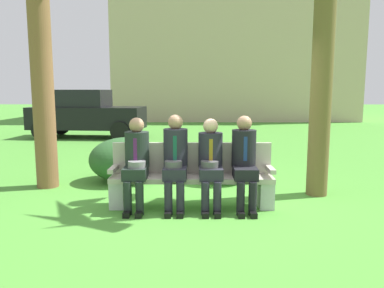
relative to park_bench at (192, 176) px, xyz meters
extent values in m
plane|color=#478E31|center=(0.07, 0.13, -0.44)|extent=(80.00, 80.00, 0.00)
cube|color=#B7AD9E|center=(0.00, -0.06, -0.02)|extent=(2.30, 0.44, 0.07)
cube|color=#B7AD9E|center=(0.00, 0.13, 0.24)|extent=(2.30, 0.06, 0.45)
cube|color=#B7AD9E|center=(-1.11, -0.06, 0.11)|extent=(0.08, 0.44, 0.06)
cube|color=#B7AD9E|center=(1.11, -0.06, 0.11)|extent=(0.08, 0.44, 0.06)
cube|color=silver|center=(-1.05, -0.06, -0.25)|extent=(0.20, 0.37, 0.38)
cube|color=silver|center=(1.05, -0.06, -0.25)|extent=(0.20, 0.37, 0.38)
cube|color=#1E2823|center=(-0.77, -0.23, 0.09)|extent=(0.32, 0.38, 0.16)
cylinder|color=#1E2823|center=(-0.85, -0.42, -0.21)|extent=(0.11, 0.11, 0.45)
cylinder|color=#1E2823|center=(-0.69, -0.42, -0.21)|extent=(0.11, 0.11, 0.45)
cube|color=black|center=(-0.85, -0.48, -0.40)|extent=(0.09, 0.22, 0.07)
cube|color=black|center=(-0.69, -0.48, -0.40)|extent=(0.09, 0.22, 0.07)
cylinder|color=#1E2823|center=(-0.77, -0.04, 0.39)|extent=(0.34, 0.34, 0.50)
cube|color=#4C1951|center=(-0.77, -0.21, 0.41)|extent=(0.05, 0.01, 0.32)
sphere|color=#9E7556|center=(-0.77, -0.04, 0.74)|extent=(0.21, 0.21, 0.21)
cylinder|color=slate|center=(-0.75, -0.25, 0.22)|extent=(0.24, 0.24, 0.09)
cube|color=#23232D|center=(-0.23, -0.23, 0.09)|extent=(0.32, 0.38, 0.16)
cylinder|color=#23232D|center=(-0.31, -0.42, -0.21)|extent=(0.11, 0.11, 0.45)
cylinder|color=#23232D|center=(-0.15, -0.42, -0.21)|extent=(0.11, 0.11, 0.45)
cube|color=black|center=(-0.31, -0.48, -0.40)|extent=(0.09, 0.22, 0.07)
cube|color=black|center=(-0.15, -0.48, -0.40)|extent=(0.09, 0.22, 0.07)
cylinder|color=#23232D|center=(-0.23, -0.04, 0.41)|extent=(0.34, 0.34, 0.54)
cube|color=#144C3D|center=(-0.23, -0.21, 0.43)|extent=(0.05, 0.01, 0.34)
sphere|color=#9E7556|center=(-0.23, -0.04, 0.78)|extent=(0.21, 0.21, 0.21)
cylinder|color=#4F4F4F|center=(-0.25, -0.25, 0.22)|extent=(0.24, 0.24, 0.09)
cube|color=#23232D|center=(0.26, -0.23, 0.09)|extent=(0.32, 0.38, 0.16)
cylinder|color=#23232D|center=(0.18, -0.42, -0.21)|extent=(0.11, 0.11, 0.45)
cylinder|color=#23232D|center=(0.34, -0.42, -0.21)|extent=(0.11, 0.11, 0.45)
cube|color=black|center=(0.18, -0.48, -0.40)|extent=(0.09, 0.22, 0.07)
cube|color=black|center=(0.34, -0.48, -0.40)|extent=(0.09, 0.22, 0.07)
cylinder|color=#23232D|center=(0.26, -0.04, 0.39)|extent=(0.34, 0.34, 0.48)
cube|color=olive|center=(0.26, -0.21, 0.41)|extent=(0.05, 0.01, 0.31)
sphere|color=tan|center=(0.26, -0.04, 0.72)|extent=(0.21, 0.21, 0.21)
cylinder|color=#484848|center=(0.25, -0.25, 0.22)|extent=(0.24, 0.24, 0.09)
cube|color=black|center=(0.73, -0.23, 0.09)|extent=(0.32, 0.38, 0.16)
cylinder|color=black|center=(0.65, -0.42, -0.21)|extent=(0.11, 0.11, 0.45)
cylinder|color=black|center=(0.81, -0.42, -0.21)|extent=(0.11, 0.11, 0.45)
cube|color=black|center=(0.65, -0.48, -0.40)|extent=(0.09, 0.22, 0.07)
cube|color=black|center=(0.81, -0.48, -0.40)|extent=(0.09, 0.22, 0.07)
cylinder|color=black|center=(0.73, -0.04, 0.41)|extent=(0.34, 0.34, 0.52)
cube|color=navy|center=(0.73, -0.21, 0.43)|extent=(0.05, 0.01, 0.34)
sphere|color=#9E7556|center=(0.73, -0.04, 0.76)|extent=(0.21, 0.21, 0.21)
cylinder|color=brown|center=(1.99, 0.59, 1.75)|extent=(0.33, 0.33, 4.37)
cylinder|color=brown|center=(-2.50, 1.04, 1.62)|extent=(0.36, 0.36, 4.10)
ellipsoid|color=#2F7826|center=(0.53, 1.49, -0.09)|extent=(1.09, 1.00, 0.68)
ellipsoid|color=#285227|center=(-1.24, 1.46, -0.03)|extent=(1.29, 1.18, 0.80)
cube|color=black|center=(-3.75, 7.93, 0.26)|extent=(4.01, 1.87, 0.76)
cube|color=black|center=(-3.90, 7.94, 0.94)|extent=(1.80, 1.49, 0.60)
cylinder|color=black|center=(-2.33, 8.60, -0.12)|extent=(0.65, 0.19, 0.64)
cylinder|color=black|center=(-2.45, 7.04, -0.12)|extent=(0.65, 0.19, 0.64)
cylinder|color=black|center=(-5.05, 8.82, -0.12)|extent=(0.65, 0.19, 0.64)
cylinder|color=black|center=(-5.17, 7.26, -0.12)|extent=(0.65, 0.19, 0.64)
cube|color=#C3A88B|center=(2.22, 17.93, 3.89)|extent=(13.17, 7.17, 8.65)
camera|label=1|loc=(0.05, -5.24, 1.21)|focal=34.99mm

